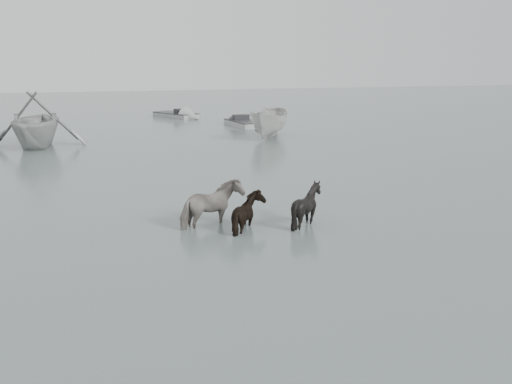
{
  "coord_description": "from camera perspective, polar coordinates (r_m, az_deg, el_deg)",
  "views": [
    {
      "loc": [
        -2.65,
        -13.44,
        4.7
      ],
      "look_at": [
        1.79,
        1.47,
        1.0
      ],
      "focal_mm": 40.0,
      "sensor_mm": 36.0,
      "label": 1
    }
  ],
  "objects": [
    {
      "name": "skiff_mid",
      "position": [
        46.16,
        -8.02,
        7.86
      ],
      "size": [
        4.12,
        5.63,
        0.75
      ],
      "primitive_type": null,
      "rotation": [
        0.0,
        0.0,
        -1.06
      ],
      "color": "gray",
      "rests_on": "ground"
    },
    {
      "name": "skiff_port",
      "position": [
        39.91,
        -1.16,
        7.14
      ],
      "size": [
        2.35,
        5.27,
        0.75
      ],
      "primitive_type": null,
      "rotation": [
        0.0,
        0.0,
        1.72
      ],
      "color": "#A2A5A2",
      "rests_on": "ground"
    },
    {
      "name": "pony_black",
      "position": [
        16.3,
        5.1,
        -0.81
      ],
      "size": [
        1.31,
        1.17,
        1.44
      ],
      "primitive_type": "imported",
      "rotation": [
        0.0,
        0.0,
        1.57
      ],
      "color": "black",
      "rests_on": "ground"
    },
    {
      "name": "pony_dark",
      "position": [
        15.83,
        -0.64,
        -1.33
      ],
      "size": [
        1.31,
        1.48,
        1.36
      ],
      "primitive_type": "imported",
      "rotation": [
        0.0,
        0.0,
        1.45
      ],
      "color": "black",
      "rests_on": "ground"
    },
    {
      "name": "rowboat_trail",
      "position": [
        32.64,
        -21.15,
        6.94
      ],
      "size": [
        5.52,
        6.26,
        3.1
      ],
      "primitive_type": "imported",
      "rotation": [
        0.0,
        0.0,
        3.06
      ],
      "color": "#A9ABA9",
      "rests_on": "ground"
    },
    {
      "name": "ground",
      "position": [
        14.48,
        -5.16,
        -5.62
      ],
      "size": [
        140.0,
        140.0,
        0.0
      ],
      "primitive_type": "plane",
      "color": "#505F5C",
      "rests_on": "ground"
    },
    {
      "name": "boat_small",
      "position": [
        34.22,
        1.4,
        7.07
      ],
      "size": [
        4.13,
        5.16,
        1.9
      ],
      "primitive_type": "imported",
      "rotation": [
        0.0,
        0.0,
        -0.54
      ],
      "color": "#B9B8B4",
      "rests_on": "ground"
    },
    {
      "name": "pony_pinto",
      "position": [
        16.16,
        -4.52,
        -0.66
      ],
      "size": [
        2.07,
        1.56,
        1.59
      ],
      "primitive_type": "imported",
      "rotation": [
        0.0,
        0.0,
        2.0
      ],
      "color": "black",
      "rests_on": "ground"
    }
  ]
}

